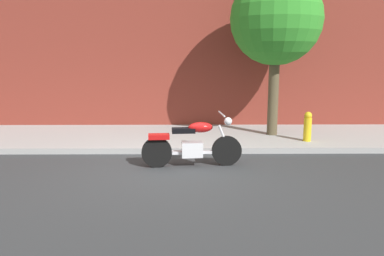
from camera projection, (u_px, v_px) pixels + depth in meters
The scene contains 5 objects.
ground_plane at pixel (166, 170), 8.11m from camera, with size 60.00×60.00×0.00m, color #303335.
sidewalk at pixel (171, 137), 11.00m from camera, with size 23.92×3.26×0.14m, color #9B9B9B.
motorcycle at pixel (192, 144), 8.31m from camera, with size 2.13×0.70×1.14m.
street_tree at pixel (276, 20), 10.47m from camera, with size 2.47×2.47×4.52m.
fire_hydrant at pixel (307, 129), 10.14m from camera, with size 0.20×0.20×0.91m.
Camera 1 is at (0.46, -7.82, 2.32)m, focal length 36.80 mm.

